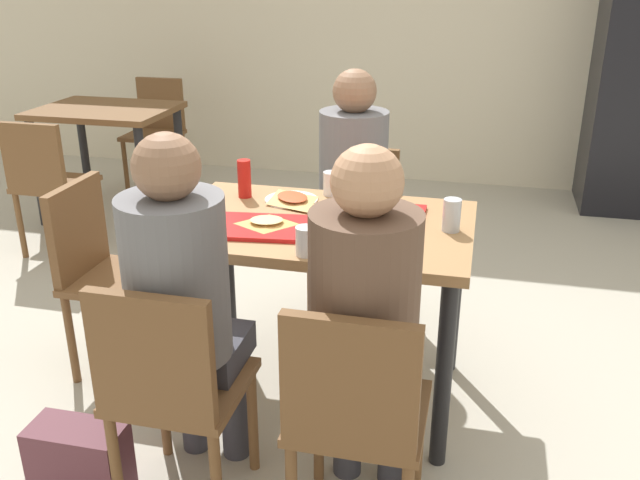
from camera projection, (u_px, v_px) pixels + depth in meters
name	position (u px, v px, depth m)	size (l,w,h in m)	color
ground_plane	(320.00, 394.00, 2.92)	(10.00, 10.00, 0.02)	#B2AD9E
back_wall	(418.00, 3.00, 5.26)	(10.00, 0.10, 2.80)	beige
main_table	(320.00, 248.00, 2.66)	(1.16, 0.76, 0.78)	#9E7247
chair_near_left	(170.00, 384.00, 2.10)	(0.40, 0.40, 0.85)	brown
chair_near_right	(355.00, 411.00, 1.97)	(0.40, 0.40, 0.85)	brown
chair_far_side	(356.00, 221.00, 3.41)	(0.40, 0.40, 0.85)	brown
chair_left_end	(102.00, 264.00, 2.94)	(0.40, 0.40, 0.85)	brown
person_in_red	(183.00, 292.00, 2.13)	(0.32, 0.42, 1.26)	#383842
person_in_brown_jacket	(366.00, 313.00, 2.01)	(0.32, 0.42, 1.26)	#383842
person_far_side	(352.00, 182.00, 3.19)	(0.32, 0.42, 1.26)	#383842
tray_red_near	(259.00, 227.00, 2.54)	(0.36, 0.26, 0.02)	red
tray_red_far	(377.00, 214.00, 2.68)	(0.36, 0.26, 0.02)	red
paper_plate_center	(291.00, 200.00, 2.84)	(0.22, 0.22, 0.01)	white
paper_plate_near_edge	(354.00, 245.00, 2.39)	(0.22, 0.22, 0.01)	white
pizza_slice_a	(267.00, 222.00, 2.55)	(0.20, 0.18, 0.02)	tan
pizza_slice_b	(374.00, 210.00, 2.66)	(0.22, 0.23, 0.02)	#C68C47
pizza_slice_c	(292.00, 198.00, 2.82)	(0.27, 0.28, 0.02)	#DBAD60
plastic_cup_a	(331.00, 183.00, 2.90)	(0.07, 0.07, 0.10)	white
plastic_cup_b	(306.00, 241.00, 2.30)	(0.07, 0.07, 0.10)	white
soda_can	(452.00, 215.00, 2.51)	(0.07, 0.07, 0.12)	#B7BCC6
condiment_bottle	(244.00, 179.00, 2.86)	(0.06, 0.06, 0.16)	red
foil_bundle	(197.00, 201.00, 2.69)	(0.10, 0.10, 0.10)	silver
handbag	(80.00, 462.00, 2.30)	(0.32, 0.16, 0.28)	#592D38
background_table	(107.00, 127.00, 4.70)	(0.90, 0.70, 0.78)	brown
background_chair_near	(47.00, 178.00, 4.09)	(0.40, 0.40, 0.85)	brown
background_chair_far	(157.00, 125.00, 5.41)	(0.40, 0.40, 0.85)	brown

